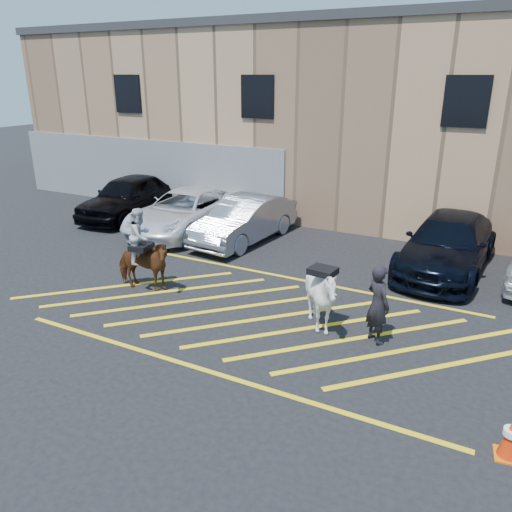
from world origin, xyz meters
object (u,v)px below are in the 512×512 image
at_px(car_white_pickup, 185,211).
at_px(car_blue_suv, 448,244).
at_px(mounted_bay, 142,258).
at_px(handler, 378,304).
at_px(car_black_suv, 128,196).
at_px(car_silver_sedan, 245,220).
at_px(saddled_white, 322,297).
at_px(traffic_cone, 511,437).

bearing_deg(car_white_pickup, car_blue_suv, 0.82).
bearing_deg(mounted_bay, handler, 1.42).
relative_size(handler, mounted_bay, 0.78).
relative_size(car_black_suv, handler, 2.80).
height_order(car_black_suv, car_white_pickup, car_black_suv).
relative_size(car_white_pickup, car_silver_sedan, 1.18).
bearing_deg(car_black_suv, car_white_pickup, -15.34).
bearing_deg(car_black_suv, car_blue_suv, -5.67).
xyz_separation_m(car_black_suv, car_silver_sedan, (5.58, -0.58, -0.08)).
bearing_deg(saddled_white, car_white_pickup, 145.69).
xyz_separation_m(car_black_suv, car_blue_suv, (12.03, -0.17, -0.05)).
height_order(saddled_white, traffic_cone, saddled_white).
relative_size(car_white_pickup, handler, 3.09).
height_order(car_white_pickup, car_silver_sedan, car_silver_sedan).
distance_m(mounted_bay, saddled_white, 4.89).
bearing_deg(mounted_bay, car_silver_sedan, 85.61).
xyz_separation_m(car_black_suv, handler, (11.31, -5.27, 0.04)).
height_order(car_black_suv, handler, handler).
distance_m(car_blue_suv, handler, 5.15).
distance_m(car_white_pickup, car_silver_sedan, 2.44).
height_order(car_white_pickup, mounted_bay, mounted_bay).
relative_size(car_black_suv, car_white_pickup, 0.91).
xyz_separation_m(car_white_pickup, car_silver_sedan, (2.44, -0.00, 0.00)).
distance_m(car_silver_sedan, saddled_white, 6.54).
bearing_deg(saddled_white, car_blue_suv, 69.38).
bearing_deg(car_silver_sedan, traffic_cone, -35.00).
distance_m(handler, traffic_cone, 3.68).
height_order(car_black_suv, saddled_white, car_black_suv).
distance_m(handler, mounted_bay, 6.11).
relative_size(handler, traffic_cone, 2.36).
distance_m(car_black_suv, saddled_white, 11.41).
distance_m(car_blue_suv, traffic_cone, 7.85).
bearing_deg(mounted_bay, car_blue_suv, 37.60).
bearing_deg(car_white_pickup, car_black_suv, 167.70).
bearing_deg(traffic_cone, saddled_white, 147.91).
bearing_deg(handler, car_white_pickup, 7.53).
relative_size(car_white_pickup, mounted_bay, 2.40).
relative_size(car_silver_sedan, handler, 2.61).
distance_m(handler, saddled_white, 1.22).
distance_m(car_silver_sedan, handler, 7.41).
bearing_deg(car_silver_sedan, saddled_white, -40.89).
relative_size(car_silver_sedan, traffic_cone, 6.17).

